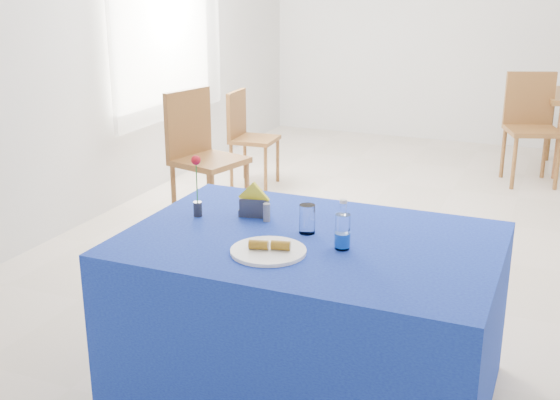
% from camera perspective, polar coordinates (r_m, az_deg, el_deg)
% --- Properties ---
extents(floor, '(7.00, 7.00, 0.00)m').
position_cam_1_polar(floor, '(5.02, 10.92, -4.01)').
color(floor, beige).
rests_on(floor, ground).
extents(window_pane, '(0.04, 1.50, 1.60)m').
position_cam_1_polar(window_pane, '(6.35, -9.57, 15.02)').
color(window_pane, white).
rests_on(window_pane, room_shell).
extents(curtain, '(0.04, 1.75, 1.85)m').
position_cam_1_polar(curtain, '(6.31, -9.01, 15.03)').
color(curtain, white).
rests_on(curtain, room_shell).
extents(plate, '(0.31, 0.31, 0.01)m').
position_cam_1_polar(plate, '(2.87, -0.95, -4.17)').
color(plate, white).
rests_on(plate, blue_table).
extents(drinking_glass, '(0.07, 0.07, 0.13)m').
position_cam_1_polar(drinking_glass, '(3.07, 2.22, -1.56)').
color(drinking_glass, silver).
rests_on(drinking_glass, blue_table).
extents(salt_shaker, '(0.03, 0.03, 0.08)m').
position_cam_1_polar(salt_shaker, '(3.22, -1.09, -1.01)').
color(salt_shaker, gray).
rests_on(salt_shaker, blue_table).
extents(pepper_shaker, '(0.03, 0.03, 0.08)m').
position_cam_1_polar(pepper_shaker, '(3.26, -1.11, -0.78)').
color(pepper_shaker, slate).
rests_on(pepper_shaker, blue_table).
extents(blue_table, '(1.60, 1.10, 0.76)m').
position_cam_1_polar(blue_table, '(3.19, 2.41, -9.45)').
color(blue_table, '#101F93').
rests_on(blue_table, floor).
extents(water_bottle, '(0.07, 0.07, 0.21)m').
position_cam_1_polar(water_bottle, '(2.90, 5.10, -2.66)').
color(water_bottle, white).
rests_on(water_bottle, blue_table).
extents(napkin_holder, '(0.16, 0.08, 0.17)m').
position_cam_1_polar(napkin_holder, '(3.29, -2.12, -0.52)').
color(napkin_holder, '#3E3D43').
rests_on(napkin_holder, blue_table).
extents(rose_vase, '(0.04, 0.04, 0.29)m').
position_cam_1_polar(rose_vase, '(3.28, -6.77, 0.97)').
color(rose_vase, '#232327').
rests_on(rose_vase, blue_table).
extents(chair_bg_left, '(0.57, 0.57, 1.00)m').
position_cam_1_polar(chair_bg_left, '(6.82, 19.71, 6.16)').
color(chair_bg_left, brown).
rests_on(chair_bg_left, floor).
extents(chair_win_a, '(0.56, 0.56, 1.03)m').
position_cam_1_polar(chair_win_a, '(5.33, -6.52, 4.19)').
color(chair_win_a, brown).
rests_on(chair_win_a, floor).
extents(chair_win_b, '(0.40, 0.40, 0.85)m').
position_cam_1_polar(chair_win_b, '(6.35, -2.74, 5.60)').
color(chair_win_b, brown).
rests_on(chair_win_b, floor).
extents(banana_pieces, '(0.17, 0.08, 0.04)m').
position_cam_1_polar(banana_pieces, '(2.86, -0.83, -3.68)').
color(banana_pieces, gold).
rests_on(banana_pieces, plate).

